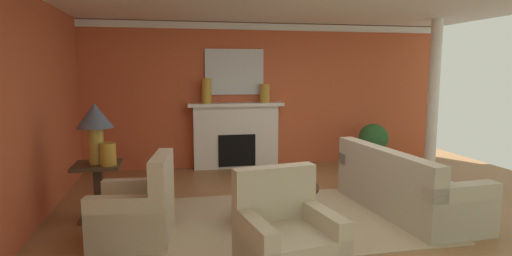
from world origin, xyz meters
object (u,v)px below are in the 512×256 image
at_px(fireplace, 236,137).
at_px(armchair_near_window, 137,214).
at_px(vase_on_side_table, 108,154).
at_px(vase_mantel_left, 206,91).
at_px(vase_mantel_right, 265,93).
at_px(sofa, 404,190).
at_px(potted_plant, 373,141).
at_px(side_table, 98,187).
at_px(mantel_mirror, 234,72).
at_px(table_lamp, 95,122).
at_px(coffee_table, 278,194).
at_px(armchair_facing_fireplace, 287,243).

xyz_separation_m(fireplace, armchair_near_window, (-1.60, -3.25, -0.28)).
relative_size(vase_on_side_table, vase_mantel_left, 0.59).
bearing_deg(vase_mantel_right, vase_on_side_table, -135.26).
height_order(vase_on_side_table, vase_mantel_right, vase_mantel_right).
relative_size(vase_on_side_table, vase_mantel_right, 0.79).
height_order(sofa, potted_plant, sofa).
height_order(fireplace, side_table, fireplace).
relative_size(mantel_mirror, side_table, 1.59).
bearing_deg(potted_plant, table_lamp, -157.50).
bearing_deg(vase_mantel_right, armchair_near_window, -123.91).
height_order(fireplace, armchair_near_window, fireplace).
xyz_separation_m(coffee_table, vase_mantel_left, (-0.60, 2.91, 1.13)).
xyz_separation_m(sofa, armchair_near_window, (-3.35, -0.28, 0.01)).
relative_size(coffee_table, side_table, 1.43).
height_order(fireplace, potted_plant, fireplace).
distance_m(coffee_table, vase_on_side_table, 2.12).
xyz_separation_m(armchair_near_window, potted_plant, (4.19, 2.77, 0.19)).
xyz_separation_m(armchair_near_window, side_table, (-0.52, 0.83, 0.09)).
height_order(side_table, vase_mantel_right, vase_mantel_right).
relative_size(armchair_near_window, vase_on_side_table, 3.48).
xyz_separation_m(mantel_mirror, table_lamp, (-2.11, -2.54, -0.59)).
bearing_deg(mantel_mirror, vase_on_side_table, -126.43).
distance_m(mantel_mirror, armchair_facing_fireplace, 4.70).
bearing_deg(fireplace, table_lamp, -131.13).
xyz_separation_m(fireplace, mantel_mirror, (0.00, 0.12, 1.23)).
relative_size(side_table, table_lamp, 0.93).
bearing_deg(side_table, vase_mantel_left, 56.59).
bearing_deg(armchair_near_window, potted_plant, 33.51).
bearing_deg(fireplace, mantel_mirror, 90.00).
bearing_deg(coffee_table, vase_mantel_right, 80.26).
xyz_separation_m(coffee_table, potted_plant, (2.54, 2.49, 0.16)).
relative_size(coffee_table, table_lamp, 1.33).
height_order(vase_mantel_left, potted_plant, vase_mantel_left).
height_order(mantel_mirror, table_lamp, mantel_mirror).
height_order(armchair_facing_fireplace, vase_on_side_table, vase_on_side_table).
relative_size(table_lamp, vase_mantel_right, 2.17).
height_order(vase_on_side_table, vase_mantel_left, vase_mantel_left).
relative_size(armchair_facing_fireplace, vase_mantel_left, 2.06).
relative_size(fireplace, table_lamp, 2.40).
height_order(mantel_mirror, armchair_facing_fireplace, mantel_mirror).
relative_size(mantel_mirror, armchair_facing_fireplace, 1.17).
bearing_deg(armchair_near_window, mantel_mirror, 64.60).
xyz_separation_m(side_table, potted_plant, (4.71, 1.95, 0.09)).
xyz_separation_m(armchair_near_window, coffee_table, (1.65, 0.29, 0.03)).
bearing_deg(armchair_near_window, side_table, 122.03).
bearing_deg(armchair_facing_fireplace, vase_mantel_right, 79.72).
relative_size(coffee_table, vase_mantel_left, 2.17).
xyz_separation_m(sofa, side_table, (-3.86, 0.55, 0.10)).
bearing_deg(vase_on_side_table, armchair_near_window, -62.56).
relative_size(side_table, potted_plant, 0.84).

